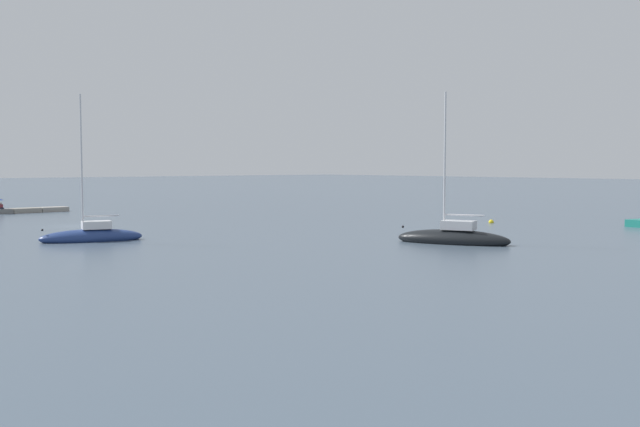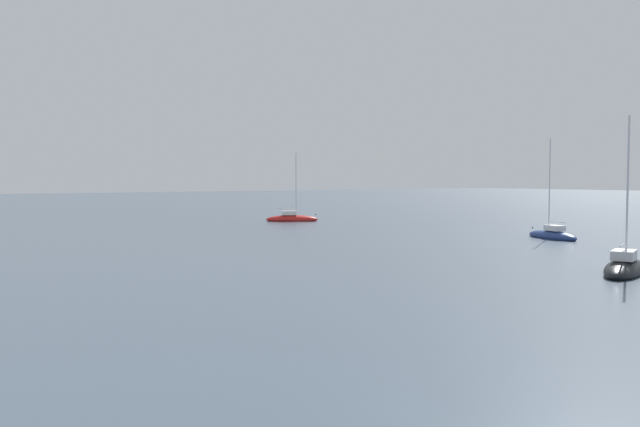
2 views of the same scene
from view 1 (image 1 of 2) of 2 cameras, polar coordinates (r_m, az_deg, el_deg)
ground_plane at (r=70.21m, az=-18.68°, el=-0.92°), size 500.00×500.00×0.00m
person_seated_maroon_left at (r=90.57m, az=-23.56°, el=0.49°), size 0.40×0.60×0.73m
sailboat_black_near at (r=52.60m, az=10.33°, el=-1.87°), size 5.29×8.41×11.09m
sailboat_navy_mid at (r=55.87m, az=-17.34°, el=-1.69°), size 7.58×4.06×10.99m
mooring_buoy_near at (r=71.84m, az=13.18°, el=-0.65°), size 0.48×0.48×0.48m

